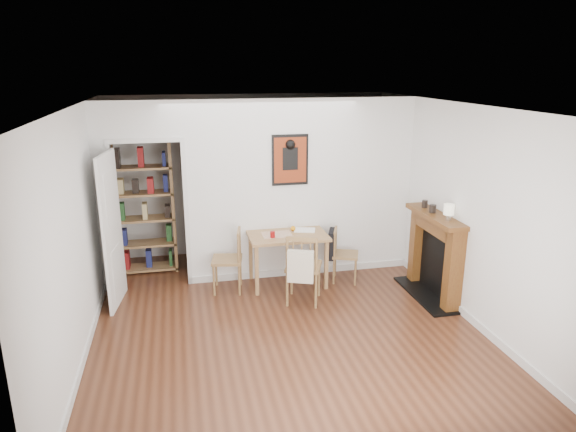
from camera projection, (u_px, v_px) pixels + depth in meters
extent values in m
plane|color=#552E1B|center=(282.00, 319.00, 6.37)|extent=(5.20, 5.20, 0.00)
plane|color=silver|center=(250.00, 175.00, 8.44)|extent=(4.50, 0.00, 4.50)
plane|color=silver|center=(357.00, 324.00, 3.56)|extent=(4.50, 0.00, 4.50)
plane|color=silver|center=(78.00, 232.00, 5.54)|extent=(0.00, 5.20, 5.20)
plane|color=silver|center=(456.00, 208.00, 6.46)|extent=(0.00, 5.20, 5.20)
plane|color=silver|center=(281.00, 106.00, 5.63)|extent=(5.20, 5.20, 0.00)
cube|color=silver|center=(301.00, 189.00, 7.43)|extent=(3.35, 0.10, 2.60)
cube|color=silver|center=(106.00, 199.00, 6.88)|extent=(0.25, 0.10, 2.60)
cube|color=silver|center=(144.00, 121.00, 6.71)|extent=(0.90, 0.10, 0.55)
cube|color=silver|center=(115.00, 219.00, 6.98)|extent=(0.06, 0.14, 2.05)
cube|color=silver|center=(187.00, 214.00, 7.17)|extent=(0.06, 0.14, 2.05)
cube|color=silver|center=(301.00, 271.00, 7.73)|extent=(3.35, 0.02, 0.10)
cube|color=silver|center=(83.00, 363.00, 5.33)|extent=(0.02, 4.00, 0.10)
cube|color=silver|center=(471.00, 320.00, 6.25)|extent=(0.02, 4.00, 0.10)
cube|color=white|center=(112.00, 231.00, 6.54)|extent=(0.15, 0.80, 2.00)
cube|color=black|center=(290.00, 160.00, 7.21)|extent=(0.52, 0.02, 0.72)
cube|color=maroon|center=(290.00, 160.00, 7.20)|extent=(0.46, 0.00, 0.64)
cube|color=#A1804B|center=(288.00, 235.00, 7.21)|extent=(1.10, 0.70, 0.04)
cube|color=#A1804B|center=(257.00, 271.00, 6.94)|extent=(0.05, 0.05, 0.71)
cube|color=#A1804B|center=(326.00, 265.00, 7.15)|extent=(0.05, 0.05, 0.71)
cube|color=#A1804B|center=(251.00, 256.00, 7.49)|extent=(0.05, 0.05, 0.71)
cube|color=#A1804B|center=(315.00, 251.00, 7.69)|extent=(0.05, 0.05, 0.71)
cube|color=black|center=(331.00, 244.00, 7.39)|extent=(0.20, 0.33, 0.41)
cube|color=beige|center=(301.00, 266.00, 6.46)|extent=(0.35, 0.22, 0.42)
cube|color=#A1804B|center=(116.00, 207.00, 7.53)|extent=(0.04, 0.35, 2.06)
cube|color=#A1804B|center=(173.00, 204.00, 7.70)|extent=(0.04, 0.35, 2.06)
cube|color=#A1804B|center=(150.00, 267.00, 7.90)|extent=(0.87, 0.35, 0.03)
cube|color=#A1804B|center=(146.00, 219.00, 7.68)|extent=(0.87, 0.35, 0.03)
cube|color=#A1804B|center=(139.00, 139.00, 7.34)|extent=(0.87, 0.35, 0.03)
cube|color=maroon|center=(145.00, 205.00, 7.62)|extent=(0.76, 0.28, 0.28)
cube|color=brown|center=(453.00, 271.00, 6.42)|extent=(0.20, 0.16, 1.10)
cube|color=brown|center=(418.00, 245.00, 7.35)|extent=(0.20, 0.16, 1.10)
cube|color=brown|center=(436.00, 216.00, 6.72)|extent=(0.30, 1.21, 0.06)
cube|color=brown|center=(437.00, 225.00, 6.76)|extent=(0.20, 0.85, 0.20)
cube|color=black|center=(438.00, 264.00, 6.93)|extent=(0.08, 0.81, 0.88)
cube|color=black|center=(427.00, 294.00, 7.03)|extent=(0.45, 1.25, 0.03)
cylinder|color=maroon|center=(273.00, 235.00, 7.05)|extent=(0.07, 0.07, 0.09)
sphere|color=orange|center=(293.00, 228.00, 7.34)|extent=(0.07, 0.07, 0.07)
cube|color=beige|center=(277.00, 235.00, 7.18)|extent=(0.41, 0.31, 0.00)
cube|color=white|center=(305.00, 230.00, 7.36)|extent=(0.35, 0.29, 0.01)
cylinder|color=silver|center=(448.00, 217.00, 6.42)|extent=(0.07, 0.07, 0.08)
cylinder|color=beige|center=(449.00, 209.00, 6.39)|extent=(0.13, 0.13, 0.13)
cylinder|color=black|center=(433.00, 209.00, 6.76)|extent=(0.09, 0.09, 0.11)
cylinder|color=black|center=(425.00, 204.00, 7.00)|extent=(0.08, 0.08, 0.10)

